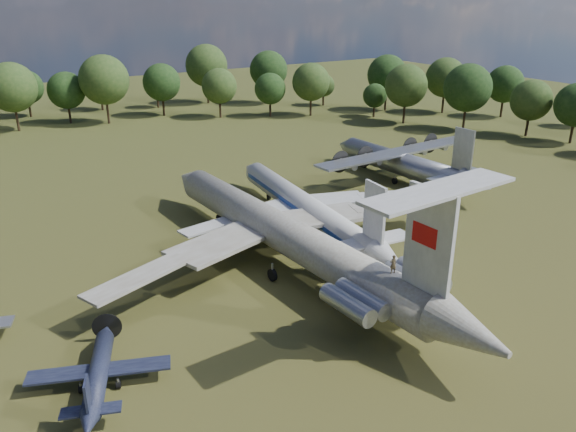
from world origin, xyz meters
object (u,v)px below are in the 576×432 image
tu104_jet (305,211)px  small_prop_west (99,376)px  person_on_il62 (393,264)px  il62_airliner (286,241)px  an12_transport (401,166)px

tu104_jet → small_prop_west: size_ratio=3.03×
person_on_il62 → il62_airliner: bearing=-75.5°
an12_transport → il62_airliner: bearing=-156.1°
tu104_jet → small_prop_west: bearing=-143.3°
tu104_jet → small_prop_west: 34.24m
small_prop_west → person_on_il62: person_on_il62 is taller
tu104_jet → an12_transport: (22.83, 7.70, 0.08)m
tu104_jet → an12_transport: size_ratio=1.27×
an12_transport → person_on_il62: size_ratio=20.54×
il62_airliner → an12_transport: (30.21, 15.25, -0.52)m
tu104_jet → person_on_il62: 23.99m
il62_airliner → person_on_il62: (0.88, -15.17, 3.52)m
an12_transport → person_on_il62: 42.45m
person_on_il62 → tu104_jet: bearing=-94.8°
il62_airliner → tu104_jet: il62_airliner is taller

